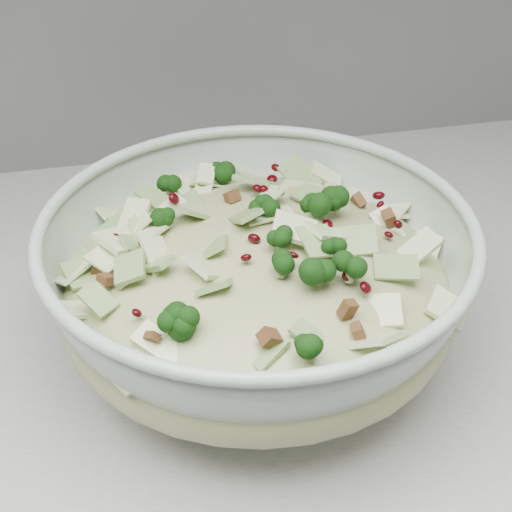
{
  "coord_description": "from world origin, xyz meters",
  "views": [
    {
      "loc": [
        0.21,
        1.17,
        1.31
      ],
      "look_at": [
        0.31,
        1.61,
        1.0
      ],
      "focal_mm": 50.0,
      "sensor_mm": 36.0,
      "label": 1
    }
  ],
  "objects": [
    {
      "name": "mixing_bowl",
      "position": [
        0.31,
        1.6,
        0.97
      ],
      "size": [
        0.43,
        0.43,
        0.13
      ],
      "rotation": [
        0.0,
        0.0,
        -0.41
      ],
      "color": "#B5C7B6",
      "rests_on": "counter"
    },
    {
      "name": "salad",
      "position": [
        0.31,
        1.6,
        0.99
      ],
      "size": [
        0.43,
        0.43,
        0.13
      ],
      "rotation": [
        0.0,
        0.0,
        -0.61
      ],
      "color": "#AFB67D",
      "rests_on": "mixing_bowl"
    }
  ]
}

